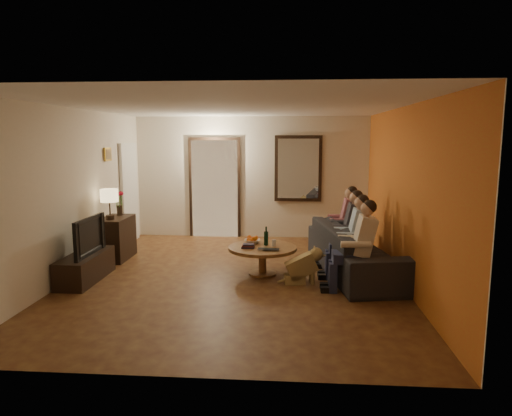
# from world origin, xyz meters

# --- Properties ---
(floor) EXTENTS (5.00, 6.00, 0.01)m
(floor) POSITION_xyz_m (0.00, 0.00, 0.00)
(floor) COLOR #471E13
(floor) RESTS_ON ground
(ceiling) EXTENTS (5.00, 6.00, 0.01)m
(ceiling) POSITION_xyz_m (0.00, 0.00, 2.60)
(ceiling) COLOR white
(ceiling) RESTS_ON back_wall
(back_wall) EXTENTS (5.00, 0.02, 2.60)m
(back_wall) POSITION_xyz_m (0.00, 3.00, 1.30)
(back_wall) COLOR beige
(back_wall) RESTS_ON floor
(front_wall) EXTENTS (5.00, 0.02, 2.60)m
(front_wall) POSITION_xyz_m (0.00, -3.00, 1.30)
(front_wall) COLOR beige
(front_wall) RESTS_ON floor
(left_wall) EXTENTS (0.02, 6.00, 2.60)m
(left_wall) POSITION_xyz_m (-2.50, 0.00, 1.30)
(left_wall) COLOR beige
(left_wall) RESTS_ON floor
(right_wall) EXTENTS (0.02, 6.00, 2.60)m
(right_wall) POSITION_xyz_m (2.50, 0.00, 1.30)
(right_wall) COLOR beige
(right_wall) RESTS_ON floor
(orange_accent) EXTENTS (0.01, 6.00, 2.60)m
(orange_accent) POSITION_xyz_m (2.49, 0.00, 1.30)
(orange_accent) COLOR #D15A23
(orange_accent) RESTS_ON right_wall
(kitchen_doorway) EXTENTS (1.00, 0.06, 2.10)m
(kitchen_doorway) POSITION_xyz_m (-0.80, 2.98, 1.05)
(kitchen_doorway) COLOR #FFE0A5
(kitchen_doorway) RESTS_ON floor
(door_trim) EXTENTS (1.12, 0.04, 2.22)m
(door_trim) POSITION_xyz_m (-0.80, 2.97, 1.05)
(door_trim) COLOR black
(door_trim) RESTS_ON floor
(fridge_glimpse) EXTENTS (0.45, 0.03, 1.70)m
(fridge_glimpse) POSITION_xyz_m (-0.55, 2.98, 0.90)
(fridge_glimpse) COLOR silver
(fridge_glimpse) RESTS_ON floor
(mirror_frame) EXTENTS (1.00, 0.05, 1.40)m
(mirror_frame) POSITION_xyz_m (1.00, 2.96, 1.50)
(mirror_frame) COLOR black
(mirror_frame) RESTS_ON back_wall
(mirror_glass) EXTENTS (0.86, 0.02, 1.26)m
(mirror_glass) POSITION_xyz_m (1.00, 2.93, 1.50)
(mirror_glass) COLOR white
(mirror_glass) RESTS_ON back_wall
(white_door) EXTENTS (0.06, 0.85, 2.04)m
(white_door) POSITION_xyz_m (-2.46, 2.30, 1.02)
(white_door) COLOR white
(white_door) RESTS_ON floor
(framed_art) EXTENTS (0.03, 0.28, 0.24)m
(framed_art) POSITION_xyz_m (-2.47, 1.30, 1.85)
(framed_art) COLOR #B28C33
(framed_art) RESTS_ON left_wall
(art_canvas) EXTENTS (0.01, 0.22, 0.18)m
(art_canvas) POSITION_xyz_m (-2.46, 1.30, 1.85)
(art_canvas) COLOR brown
(art_canvas) RESTS_ON left_wall
(dresser) EXTENTS (0.45, 0.85, 0.75)m
(dresser) POSITION_xyz_m (-2.25, 0.96, 0.38)
(dresser) COLOR black
(dresser) RESTS_ON floor
(table_lamp) EXTENTS (0.30, 0.30, 0.54)m
(table_lamp) POSITION_xyz_m (-2.25, 0.74, 1.02)
(table_lamp) COLOR beige
(table_lamp) RESTS_ON dresser
(flower_vase) EXTENTS (0.14, 0.14, 0.44)m
(flower_vase) POSITION_xyz_m (-2.25, 1.18, 0.97)
(flower_vase) COLOR #AE122A
(flower_vase) RESTS_ON dresser
(tv_stand) EXTENTS (0.45, 1.22, 0.41)m
(tv_stand) POSITION_xyz_m (-2.25, -0.30, 0.20)
(tv_stand) COLOR black
(tv_stand) RESTS_ON floor
(tv) EXTENTS (0.99, 0.13, 0.57)m
(tv) POSITION_xyz_m (-2.25, -0.30, 0.69)
(tv) COLOR black
(tv) RESTS_ON tv_stand
(sofa) EXTENTS (2.75, 1.45, 0.76)m
(sofa) POSITION_xyz_m (1.91, 0.40, 0.38)
(sofa) COLOR black
(sofa) RESTS_ON floor
(person_a) EXTENTS (0.60, 0.40, 1.20)m
(person_a) POSITION_xyz_m (1.81, -0.50, 0.60)
(person_a) COLOR tan
(person_a) RESTS_ON sofa
(person_b) EXTENTS (0.60, 0.40, 1.20)m
(person_b) POSITION_xyz_m (1.81, 0.10, 0.60)
(person_b) COLOR tan
(person_b) RESTS_ON sofa
(person_c) EXTENTS (0.60, 0.40, 1.20)m
(person_c) POSITION_xyz_m (1.81, 0.70, 0.60)
(person_c) COLOR tan
(person_c) RESTS_ON sofa
(person_d) EXTENTS (0.60, 0.40, 1.20)m
(person_d) POSITION_xyz_m (1.81, 1.30, 0.60)
(person_d) COLOR tan
(person_d) RESTS_ON sofa
(dog) EXTENTS (0.59, 0.33, 0.56)m
(dog) POSITION_xyz_m (1.01, -0.21, 0.28)
(dog) COLOR olive
(dog) RESTS_ON floor
(coffee_table) EXTENTS (1.33, 1.33, 0.45)m
(coffee_table) POSITION_xyz_m (0.41, 0.21, 0.23)
(coffee_table) COLOR brown
(coffee_table) RESTS_ON floor
(bowl) EXTENTS (0.26, 0.26, 0.06)m
(bowl) POSITION_xyz_m (0.23, 0.43, 0.48)
(bowl) COLOR white
(bowl) RESTS_ON coffee_table
(oranges) EXTENTS (0.20, 0.20, 0.08)m
(oranges) POSITION_xyz_m (0.23, 0.43, 0.55)
(oranges) COLOR #DA5F12
(oranges) RESTS_ON bowl
(wine_bottle) EXTENTS (0.07, 0.07, 0.31)m
(wine_bottle) POSITION_xyz_m (0.46, 0.31, 0.60)
(wine_bottle) COLOR black
(wine_bottle) RESTS_ON coffee_table
(wine_glass) EXTENTS (0.06, 0.06, 0.10)m
(wine_glass) POSITION_xyz_m (0.59, 0.26, 0.50)
(wine_glass) COLOR silver
(wine_glass) RESTS_ON coffee_table
(book_stack) EXTENTS (0.20, 0.15, 0.07)m
(book_stack) POSITION_xyz_m (0.19, 0.11, 0.48)
(book_stack) COLOR black
(book_stack) RESTS_ON coffee_table
(laptop) EXTENTS (0.34, 0.24, 0.03)m
(laptop) POSITION_xyz_m (0.51, -0.07, 0.46)
(laptop) COLOR black
(laptop) RESTS_ON coffee_table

